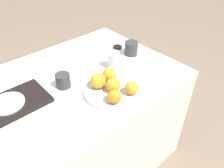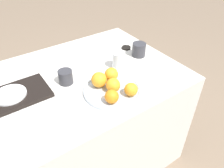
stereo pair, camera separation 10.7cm
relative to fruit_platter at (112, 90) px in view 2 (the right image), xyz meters
name	(u,v)px [view 2 (the right image)]	position (x,y,z in m)	size (l,w,h in m)	color
ground_plane	(80,159)	(-0.14, 0.22, -0.74)	(12.00, 12.00, 0.00)	#7A6651
table	(75,125)	(-0.14, 0.22, -0.38)	(1.26, 0.83, 0.73)	silver
fruit_platter	(112,90)	(0.00, 0.00, 0.00)	(0.29, 0.29, 0.02)	#B2BCC6
orange_0	(113,85)	(0.00, -0.01, 0.04)	(0.07, 0.07, 0.07)	orange
orange_1	(99,80)	(-0.04, 0.06, 0.04)	(0.08, 0.08, 0.08)	orange
orange_2	(111,74)	(0.04, 0.07, 0.04)	(0.07, 0.07, 0.07)	orange
orange_3	(131,89)	(0.05, -0.08, 0.04)	(0.07, 0.07, 0.07)	orange
orange_4	(112,97)	(-0.05, -0.07, 0.04)	(0.07, 0.07, 0.07)	orange
water_glass	(118,60)	(0.16, 0.17, 0.04)	(0.07, 0.07, 0.10)	silver
serving_tray	(11,97)	(-0.43, 0.24, 0.00)	(0.36, 0.21, 0.02)	black
side_plate	(10,95)	(-0.43, 0.24, 0.02)	(0.16, 0.16, 0.01)	white
cup_0	(66,77)	(-0.16, 0.20, 0.03)	(0.08, 0.08, 0.07)	#333338
cup_1	(139,50)	(0.35, 0.20, 0.03)	(0.08, 0.08, 0.08)	#333338
soy_dish	(126,48)	(0.34, 0.32, 0.00)	(0.06, 0.06, 0.01)	black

